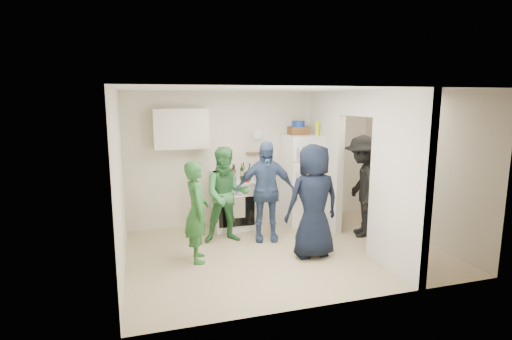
{
  "coord_description": "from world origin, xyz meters",
  "views": [
    {
      "loc": [
        -2.14,
        -5.58,
        2.37
      ],
      "look_at": [
        -0.36,
        0.4,
        1.25
      ],
      "focal_mm": 28.0,
      "sensor_mm": 36.0,
      "label": 1
    }
  ],
  "objects_px": {
    "person_green_center": "(227,195)",
    "person_nook": "(362,186)",
    "blue_bowl": "(298,124)",
    "person_denim": "(265,191)",
    "yellow_cup_stack_top": "(317,128)",
    "wicker_basket": "(298,131)",
    "stove": "(233,204)",
    "person_navy": "(313,201)",
    "fridge": "(303,179)",
    "person_green_left": "(197,212)"
  },
  "relations": [
    {
      "from": "fridge",
      "to": "person_green_left",
      "type": "height_order",
      "value": "fridge"
    },
    {
      "from": "blue_bowl",
      "to": "person_navy",
      "type": "bearing_deg",
      "value": -104.53
    },
    {
      "from": "wicker_basket",
      "to": "person_nook",
      "type": "bearing_deg",
      "value": -53.53
    },
    {
      "from": "stove",
      "to": "person_denim",
      "type": "distance_m",
      "value": 0.94
    },
    {
      "from": "fridge",
      "to": "person_nook",
      "type": "distance_m",
      "value": 1.21
    },
    {
      "from": "person_denim",
      "to": "person_navy",
      "type": "bearing_deg",
      "value": -50.62
    },
    {
      "from": "person_denim",
      "to": "yellow_cup_stack_top",
      "type": "bearing_deg",
      "value": 39.17
    },
    {
      "from": "blue_bowl",
      "to": "person_navy",
      "type": "xyz_separation_m",
      "value": [
        -0.43,
        -1.68,
        -1.04
      ]
    },
    {
      "from": "stove",
      "to": "person_navy",
      "type": "xyz_separation_m",
      "value": [
        0.85,
        -1.66,
        0.41
      ]
    },
    {
      "from": "person_green_center",
      "to": "person_nook",
      "type": "distance_m",
      "value": 2.35
    },
    {
      "from": "wicker_basket",
      "to": "person_nook",
      "type": "distance_m",
      "value": 1.58
    },
    {
      "from": "stove",
      "to": "person_green_center",
      "type": "distance_m",
      "value": 0.79
    },
    {
      "from": "fridge",
      "to": "person_denim",
      "type": "bearing_deg",
      "value": -143.72
    },
    {
      "from": "stove",
      "to": "blue_bowl",
      "type": "height_order",
      "value": "blue_bowl"
    },
    {
      "from": "stove",
      "to": "wicker_basket",
      "type": "distance_m",
      "value": 1.84
    },
    {
      "from": "person_green_center",
      "to": "person_navy",
      "type": "xyz_separation_m",
      "value": [
        1.1,
        -0.99,
        0.06
      ]
    },
    {
      "from": "person_green_left",
      "to": "person_nook",
      "type": "height_order",
      "value": "person_nook"
    },
    {
      "from": "fridge",
      "to": "blue_bowl",
      "type": "distance_m",
      "value": 1.06
    },
    {
      "from": "yellow_cup_stack_top",
      "to": "person_nook",
      "type": "relative_size",
      "value": 0.14
    },
    {
      "from": "fridge",
      "to": "person_green_center",
      "type": "height_order",
      "value": "fridge"
    },
    {
      "from": "yellow_cup_stack_top",
      "to": "person_nook",
      "type": "distance_m",
      "value": 1.38
    },
    {
      "from": "stove",
      "to": "blue_bowl",
      "type": "distance_m",
      "value": 1.94
    },
    {
      "from": "stove",
      "to": "person_nook",
      "type": "bearing_deg",
      "value": -26.6
    },
    {
      "from": "wicker_basket",
      "to": "person_green_left",
      "type": "xyz_separation_m",
      "value": [
        -2.13,
        -1.35,
        -1.03
      ]
    },
    {
      "from": "stove",
      "to": "person_green_left",
      "type": "relative_size",
      "value": 0.6
    },
    {
      "from": "stove",
      "to": "person_navy",
      "type": "bearing_deg",
      "value": -62.9
    },
    {
      "from": "blue_bowl",
      "to": "person_navy",
      "type": "height_order",
      "value": "blue_bowl"
    },
    {
      "from": "person_green_center",
      "to": "person_nook",
      "type": "xyz_separation_m",
      "value": [
        2.32,
        -0.37,
        0.08
      ]
    },
    {
      "from": "fridge",
      "to": "person_green_center",
      "type": "distance_m",
      "value": 1.76
    },
    {
      "from": "person_green_left",
      "to": "wicker_basket",
      "type": "bearing_deg",
      "value": -54.78
    },
    {
      "from": "wicker_basket",
      "to": "blue_bowl",
      "type": "relative_size",
      "value": 1.46
    },
    {
      "from": "person_denim",
      "to": "blue_bowl",
      "type": "bearing_deg",
      "value": 52.75
    },
    {
      "from": "person_green_center",
      "to": "person_denim",
      "type": "bearing_deg",
      "value": -3.51
    },
    {
      "from": "stove",
      "to": "yellow_cup_stack_top",
      "type": "distance_m",
      "value": 2.12
    },
    {
      "from": "person_green_left",
      "to": "person_green_center",
      "type": "relative_size",
      "value": 0.94
    },
    {
      "from": "stove",
      "to": "person_green_center",
      "type": "xyz_separation_m",
      "value": [
        -0.26,
        -0.66,
        0.35
      ]
    },
    {
      "from": "stove",
      "to": "yellow_cup_stack_top",
      "type": "bearing_deg",
      "value": -4.64
    },
    {
      "from": "person_nook",
      "to": "fridge",
      "type": "bearing_deg",
      "value": -125.95
    },
    {
      "from": "person_nook",
      "to": "stove",
      "type": "bearing_deg",
      "value": -96.63
    },
    {
      "from": "wicker_basket",
      "to": "person_denim",
      "type": "relative_size",
      "value": 0.21
    },
    {
      "from": "yellow_cup_stack_top",
      "to": "wicker_basket",
      "type": "bearing_deg",
      "value": 154.89
    },
    {
      "from": "yellow_cup_stack_top",
      "to": "person_denim",
      "type": "xyz_separation_m",
      "value": [
        -1.22,
        -0.63,
        -0.98
      ]
    },
    {
      "from": "yellow_cup_stack_top",
      "to": "person_navy",
      "type": "relative_size",
      "value": 0.15
    },
    {
      "from": "blue_bowl",
      "to": "person_denim",
      "type": "relative_size",
      "value": 0.14
    },
    {
      "from": "person_nook",
      "to": "wicker_basket",
      "type": "bearing_deg",
      "value": -123.55
    },
    {
      "from": "person_navy",
      "to": "person_nook",
      "type": "relative_size",
      "value": 0.98
    },
    {
      "from": "wicker_basket",
      "to": "yellow_cup_stack_top",
      "type": "bearing_deg",
      "value": -25.11
    },
    {
      "from": "person_navy",
      "to": "blue_bowl",
      "type": "bearing_deg",
      "value": -107.13
    },
    {
      "from": "person_green_center",
      "to": "person_denim",
      "type": "relative_size",
      "value": 0.94
    },
    {
      "from": "blue_bowl",
      "to": "person_denim",
      "type": "bearing_deg",
      "value": -138.95
    }
  ]
}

